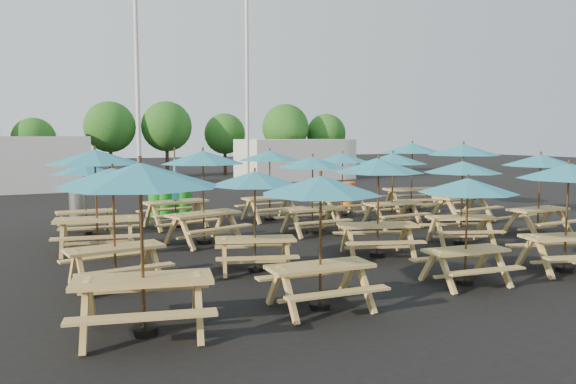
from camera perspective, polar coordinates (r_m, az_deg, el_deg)
name	(u,v)px	position (r m, az deg, el deg)	size (l,w,h in m)	color
ground	(311,235)	(16.00, 2.36, -4.40)	(120.00, 120.00, 0.00)	black
picnic_unit_0	(141,185)	(8.01, -14.76, 0.71)	(2.66, 2.66, 2.47)	tan
picnic_unit_1	(113,183)	(10.84, -17.38, 0.87)	(2.27, 2.27, 2.24)	tan
picnic_unit_2	(95,163)	(14.17, -19.01, 2.82)	(2.62, 2.62, 2.51)	tan
picnic_unit_3	(84,173)	(16.92, -19.98, 1.83)	(1.86, 1.86, 2.04)	tan
picnic_unit_4	(321,193)	(8.96, 3.34, -0.08)	(2.08, 2.08, 2.20)	tan
picnic_unit_5	(255,184)	(11.52, -3.39, 0.80)	(2.39, 2.39, 2.11)	tan
picnic_unit_6	(203,163)	(14.67, -8.64, 2.96)	(2.75, 2.75, 2.45)	tan
picnic_unit_7	(175,195)	(17.56, -11.38, -0.27)	(2.16, 1.95, 2.46)	tan
picnic_unit_8	(468,192)	(11.00, 17.78, 0.03)	(2.02, 2.02, 2.04)	tan
picnic_unit_9	(379,171)	(13.10, 9.19, 2.09)	(2.64, 2.64, 2.31)	tan
picnic_unit_10	(313,167)	(15.99, 2.52, 2.60)	(2.07, 2.07, 2.24)	tan
picnic_unit_11	(270,159)	(18.61, -1.87, 3.33)	(2.31, 2.31, 2.35)	tan
picnic_unit_12	(569,178)	(12.85, 26.61, 1.31)	(2.51, 2.51, 2.26)	tan
picnic_unit_13	(463,172)	(15.10, 17.31, 1.97)	(2.51, 2.51, 2.18)	tan
picnic_unit_14	(393,163)	(17.47, 10.61, 2.94)	(2.16, 2.16, 2.30)	tan
picnic_unit_15	(343,161)	(19.68, 5.56, 3.13)	(2.13, 2.13, 2.23)	tan
picnic_unit_17	(540,165)	(17.25, 24.26, 2.53)	(2.14, 2.14, 2.32)	tan
picnic_unit_18	(463,154)	(19.17, 17.39, 3.68)	(2.55, 2.55, 2.56)	tan
picnic_unit_19	(412,152)	(21.43, 12.51, 3.99)	(2.78, 2.78, 2.56)	tan
waste_bin_0	(79,207)	(19.88, -20.51, -1.42)	(0.58, 0.58, 0.93)	gray
waste_bin_1	(157,203)	(20.20, -13.18, -1.10)	(0.58, 0.58, 0.93)	#1A901B
waste_bin_2	(165,203)	(20.14, -12.37, -1.10)	(0.58, 0.58, 0.93)	#1A901B
waste_bin_3	(183,202)	(20.28, -10.58, -1.02)	(0.58, 0.58, 0.93)	#1A901B
waste_bin_4	(348,193)	(23.14, 6.13, -0.14)	(0.58, 0.58, 0.93)	#E65B0D
mast_0	(137,70)	(28.57, -15.09, 11.92)	(0.20, 0.20, 12.00)	silver
mast_1	(247,79)	(32.33, -4.18, 11.35)	(0.20, 0.20, 12.00)	silver
event_tent_0	(4,164)	(31.89, -26.92, 2.55)	(8.00, 4.00, 2.80)	silver
event_tent_1	(294,159)	(36.79, 0.65, 3.35)	(7.00, 4.00, 2.60)	silver
tree_2	(34,139)	(37.53, -24.41, 4.91)	(2.59, 2.59, 3.93)	#382314
tree_3	(110,127)	(39.00, -17.65, 6.31)	(3.36, 3.36, 5.09)	#382314
tree_4	(167,127)	(39.26, -12.24, 6.52)	(3.41, 3.41, 5.17)	#382314
tree_5	(225,134)	(40.90, -6.44, 5.89)	(2.94, 2.94, 4.45)	#382314
tree_6	(286,128)	(40.81, -0.25, 6.57)	(3.38, 3.38, 5.13)	#382314
tree_7	(326,134)	(42.41, 3.88, 5.93)	(2.95, 2.95, 4.48)	#382314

